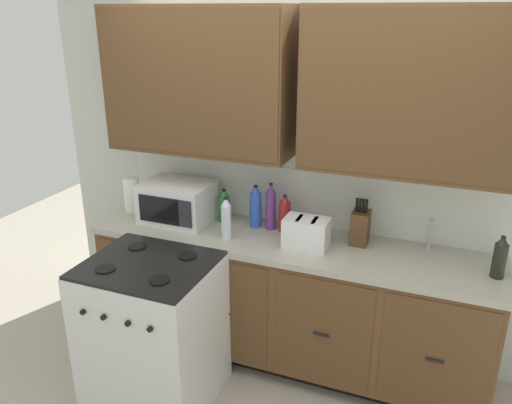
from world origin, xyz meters
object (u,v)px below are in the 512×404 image
at_px(bottle_violet, 271,207).
at_px(bottle_clear, 226,218).
at_px(knife_block, 360,227).
at_px(bottle_dark, 500,257).
at_px(toaster, 306,233).
at_px(bottle_green, 224,206).
at_px(microwave, 177,202).
at_px(paper_towel_roll, 132,194).
at_px(bottle_blue, 256,207).
at_px(stove_range, 153,330).
at_px(bottle_red, 285,214).

height_order(bottle_violet, bottle_clear, bottle_violet).
xyz_separation_m(knife_block, bottle_dark, (0.81, -0.16, 0.01)).
relative_size(toaster, bottle_green, 1.16).
xyz_separation_m(microwave, knife_block, (1.28, 0.10, -0.02)).
bearing_deg(paper_towel_roll, bottle_violet, 3.55).
bearing_deg(bottle_blue, stove_range, -116.53).
distance_m(knife_block, bottle_clear, 0.87).
xyz_separation_m(bottle_clear, bottle_green, (-0.13, 0.25, -0.02)).
relative_size(stove_range, bottle_clear, 3.29).
relative_size(stove_range, toaster, 3.39).
distance_m(toaster, bottle_green, 0.68).
relative_size(bottle_violet, bottle_red, 1.27).
distance_m(paper_towel_roll, bottle_blue, 0.97).
bearing_deg(knife_block, toaster, -150.62).
distance_m(bottle_violet, bottle_red, 0.11).
relative_size(knife_block, paper_towel_roll, 1.19).
bearing_deg(bottle_green, bottle_red, -0.21).
bearing_deg(bottle_red, microwave, -172.34).
distance_m(bottle_green, bottle_red, 0.45).
relative_size(bottle_green, bottle_red, 0.94).
distance_m(knife_block, bottle_green, 0.96).
height_order(bottle_green, bottle_blue, bottle_blue).
bearing_deg(knife_block, bottle_clear, -163.60).
height_order(bottle_clear, bottle_blue, bottle_blue).
bearing_deg(stove_range, bottle_green, 79.30).
xyz_separation_m(microwave, paper_towel_roll, (-0.41, 0.04, -0.01)).
bearing_deg(toaster, stove_range, -143.74).
bearing_deg(toaster, paper_towel_roll, 175.23).
distance_m(stove_range, bottle_clear, 0.84).
xyz_separation_m(paper_towel_roll, bottle_dark, (2.50, -0.10, -0.01)).
height_order(bottle_clear, bottle_dark, bottle_clear).
bearing_deg(bottle_red, paper_towel_roll, -176.90).
relative_size(stove_range, bottle_violet, 2.88).
relative_size(bottle_red, bottle_blue, 0.86).
bearing_deg(toaster, knife_block, 29.38).
distance_m(microwave, bottle_green, 0.33).
distance_m(microwave, bottle_clear, 0.47).
bearing_deg(bottle_clear, paper_towel_roll, 167.71).
height_order(stove_range, toaster, toaster).
xyz_separation_m(toaster, bottle_clear, (-0.52, -0.07, 0.05)).
bearing_deg(bottle_dark, bottle_red, 173.01).
height_order(knife_block, bottle_green, knife_block).
distance_m(bottle_violet, bottle_blue, 0.11).
bearing_deg(toaster, microwave, 175.54).
bearing_deg(microwave, bottle_green, 18.30).
xyz_separation_m(microwave, bottle_clear, (0.45, -0.15, 0.00)).
relative_size(bottle_green, bottle_blue, 0.80).
distance_m(bottle_violet, bottle_dark, 1.43).
distance_m(paper_towel_roll, bottle_clear, 0.88).
bearing_deg(bottle_red, bottle_clear, -141.69).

